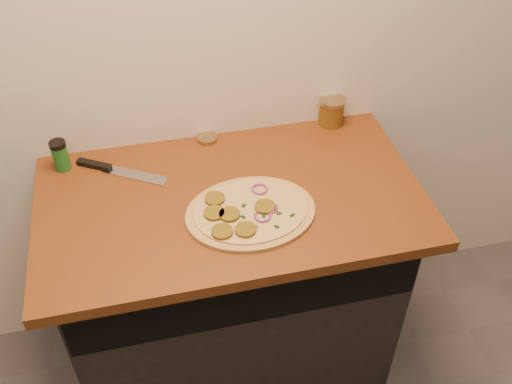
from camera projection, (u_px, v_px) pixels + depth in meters
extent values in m
cube|color=beige|center=(205.00, 13.00, 1.72)|extent=(4.00, 0.02, 2.70)
cube|color=black|center=(233.00, 284.00, 2.11)|extent=(1.10, 0.60, 0.86)
cube|color=#662E13|center=(231.00, 199.00, 1.79)|extent=(1.20, 0.70, 0.04)
cylinder|color=tan|center=(251.00, 213.00, 1.71)|extent=(0.40, 0.40, 0.01)
cylinder|color=beige|center=(251.00, 210.00, 1.70)|extent=(0.35, 0.35, 0.01)
cylinder|color=brown|center=(230.00, 214.00, 1.68)|extent=(0.06, 0.06, 0.01)
cylinder|color=brown|center=(214.00, 213.00, 1.69)|extent=(0.06, 0.06, 0.01)
cylinder|color=brown|center=(265.00, 207.00, 1.71)|extent=(0.06, 0.06, 0.01)
cylinder|color=brown|center=(246.00, 230.00, 1.63)|extent=(0.06, 0.06, 0.01)
cylinder|color=brown|center=(222.00, 232.00, 1.63)|extent=(0.06, 0.06, 0.01)
cylinder|color=brown|center=(215.00, 199.00, 1.73)|extent=(0.06, 0.06, 0.01)
torus|color=#732B71|center=(270.00, 208.00, 1.70)|extent=(0.05, 0.05, 0.01)
torus|color=#732B71|center=(262.00, 216.00, 1.68)|extent=(0.05, 0.05, 0.01)
torus|color=#732B71|center=(260.00, 189.00, 1.77)|extent=(0.05, 0.05, 0.01)
torus|color=#732B71|center=(244.00, 228.00, 1.64)|extent=(0.05, 0.05, 0.01)
cube|color=black|center=(243.00, 217.00, 1.68)|extent=(0.02, 0.02, 0.00)
cube|color=black|center=(277.00, 227.00, 1.65)|extent=(0.02, 0.02, 0.00)
cube|color=black|center=(222.00, 228.00, 1.64)|extent=(0.01, 0.01, 0.00)
cube|color=black|center=(292.00, 215.00, 1.68)|extent=(0.02, 0.02, 0.00)
cube|color=black|center=(255.00, 226.00, 1.65)|extent=(0.02, 0.02, 0.00)
cube|color=black|center=(244.00, 206.00, 1.71)|extent=(0.02, 0.02, 0.00)
cube|color=black|center=(264.00, 216.00, 1.68)|extent=(0.01, 0.02, 0.00)
cube|color=black|center=(279.00, 213.00, 1.69)|extent=(0.01, 0.01, 0.00)
cube|color=#B7BAC1|center=(135.00, 175.00, 1.85)|extent=(0.21, 0.15, 0.00)
cube|color=black|center=(94.00, 165.00, 1.88)|extent=(0.11, 0.08, 0.02)
cylinder|color=#A0895D|center=(207.00, 138.00, 1.99)|extent=(0.09, 0.09, 0.02)
cylinder|color=maroon|center=(331.00, 113.00, 2.04)|extent=(0.09, 0.09, 0.09)
cylinder|color=#A0895D|center=(332.00, 101.00, 2.01)|extent=(0.09, 0.09, 0.01)
cylinder|color=#1D5D20|center=(61.00, 157.00, 1.85)|extent=(0.05, 0.05, 0.09)
cylinder|color=black|center=(57.00, 144.00, 1.81)|extent=(0.05, 0.05, 0.02)
cylinder|color=silver|center=(274.00, 194.00, 1.78)|extent=(0.21, 0.21, 0.00)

